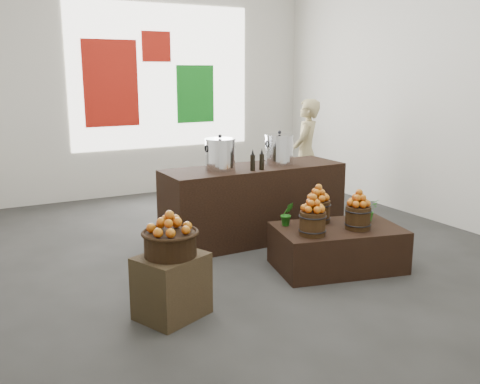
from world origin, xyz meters
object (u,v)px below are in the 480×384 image
display_table (337,248)px  shopper (306,153)px  crate (172,286)px  stock_pot_left (220,155)px  wicker_basket (170,244)px  stock_pot_center (279,150)px  counter (254,203)px

display_table → shopper: size_ratio=0.79×
crate → display_table: crate is taller
stock_pot_left → display_table: bearing=-59.5°
wicker_basket → stock_pot_center: stock_pot_center is taller
display_table → shopper: shopper is taller
crate → counter: size_ratio=0.24×
display_table → wicker_basket: bearing=-159.8°
crate → display_table: size_ratio=0.42×
crate → wicker_basket: 0.38m
stock_pot_center → shopper: shopper is taller
display_table → crate: bearing=-159.8°
counter → stock_pot_center: bearing=-0.0°
crate → wicker_basket: wicker_basket is taller
display_table → counter: bearing=115.7°
wicker_basket → shopper: bearing=39.3°
counter → shopper: 1.99m
wicker_basket → shopper: (3.31, 2.71, 0.18)m
wicker_basket → display_table: size_ratio=0.34×
wicker_basket → shopper: 4.28m
counter → stock_pot_left: (-0.47, -0.01, 0.65)m
counter → shopper: bearing=35.0°
wicker_basket → display_table: bearing=7.2°
display_table → counter: size_ratio=0.58×
crate → shopper: (3.31, 2.71, 0.56)m
shopper → stock_pot_center: bearing=2.4°
crate → counter: bearing=42.3°
crate → shopper: 4.31m
display_table → stock_pot_center: 1.59m
wicker_basket → stock_pot_left: size_ratio=1.26×
display_table → stock_pot_left: stock_pot_left is taller
wicker_basket → stock_pot_center: 2.65m
stock_pot_center → counter: bearing=-179.3°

